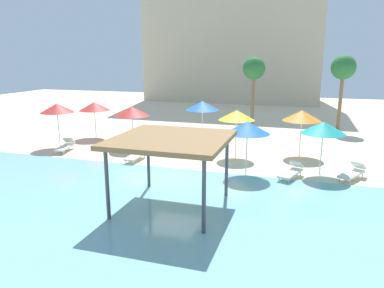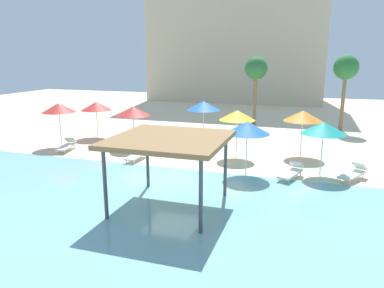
{
  "view_description": "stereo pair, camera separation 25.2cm",
  "coord_description": "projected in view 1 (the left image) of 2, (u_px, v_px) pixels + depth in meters",
  "views": [
    {
      "loc": [
        5.85,
        -15.64,
        5.75
      ],
      "look_at": [
        0.34,
        2.0,
        1.3
      ],
      "focal_mm": 33.88,
      "sensor_mm": 36.0,
      "label": 1
    },
    {
      "loc": [
        6.09,
        -15.57,
        5.75
      ],
      "look_at": [
        0.34,
        2.0,
        1.3
      ],
      "focal_mm": 33.88,
      "sensor_mm": 36.0,
      "label": 2
    }
  ],
  "objects": [
    {
      "name": "beach_umbrella_blue_4",
      "position": [
        247.0,
        128.0,
        17.64
      ],
      "size": [
        2.2,
        2.2,
        2.71
      ],
      "color": "silver",
      "rests_on": "ground"
    },
    {
      "name": "palm_tree_0",
      "position": [
        254.0,
        70.0,
        30.44
      ],
      "size": [
        1.9,
        1.9,
        5.79
      ],
      "color": "brown",
      "rests_on": "ground"
    },
    {
      "name": "beach_umbrella_red_5",
      "position": [
        57.0,
        108.0,
        23.27
      ],
      "size": [
        2.13,
        2.13,
        2.85
      ],
      "color": "silver",
      "rests_on": "ground"
    },
    {
      "name": "beach_umbrella_yellow_3",
      "position": [
        237.0,
        115.0,
        20.92
      ],
      "size": [
        2.1,
        2.1,
        2.77
      ],
      "color": "silver",
      "rests_on": "ground"
    },
    {
      "name": "lounge_chair_0",
      "position": [
        137.0,
        154.0,
        20.69
      ],
      "size": [
        0.64,
        1.91,
        0.74
      ],
      "rotation": [
        0.0,
        0.0,
        -1.55
      ],
      "color": "white",
      "rests_on": "ground"
    },
    {
      "name": "ground_plane",
      "position": [
        173.0,
        179.0,
        17.56
      ],
      "size": [
        80.0,
        80.0,
        0.0
      ],
      "primitive_type": "plane",
      "color": "beige"
    },
    {
      "name": "beach_umbrella_red_6",
      "position": [
        94.0,
        106.0,
        26.15
      ],
      "size": [
        2.21,
        2.21,
        2.59
      ],
      "color": "silver",
      "rests_on": "ground"
    },
    {
      "name": "lounge_chair_4",
      "position": [
        292.0,
        171.0,
        17.64
      ],
      "size": [
        1.21,
        1.99,
        0.74
      ],
      "rotation": [
        0.0,
        0.0,
        -1.92
      ],
      "color": "white",
      "rests_on": "ground"
    },
    {
      "name": "beach_umbrella_red_0",
      "position": [
        132.0,
        111.0,
        23.09
      ],
      "size": [
        2.21,
        2.21,
        2.69
      ],
      "color": "silver",
      "rests_on": "ground"
    },
    {
      "name": "beach_umbrella_teal_2",
      "position": [
        323.0,
        128.0,
        17.68
      ],
      "size": [
        2.16,
        2.16,
        2.69
      ],
      "color": "silver",
      "rests_on": "ground"
    },
    {
      "name": "beach_umbrella_orange_7",
      "position": [
        302.0,
        116.0,
        21.2
      ],
      "size": [
        2.24,
        2.24,
        2.72
      ],
      "color": "silver",
      "rests_on": "ground"
    },
    {
      "name": "beach_umbrella_blue_1",
      "position": [
        202.0,
        106.0,
        24.96
      ],
      "size": [
        2.29,
        2.29,
        2.81
      ],
      "color": "silver",
      "rests_on": "ground"
    },
    {
      "name": "palm_tree_1",
      "position": [
        343.0,
        69.0,
        28.19
      ],
      "size": [
        1.9,
        1.9,
        5.93
      ],
      "color": "brown",
      "rests_on": "ground"
    },
    {
      "name": "lagoon_water",
      "position": [
        121.0,
        225.0,
        12.68
      ],
      "size": [
        44.0,
        13.5,
        0.04
      ],
      "primitive_type": "cube",
      "color": "#7AB7C1",
      "rests_on": "ground"
    },
    {
      "name": "hotel_block_0",
      "position": [
        235.0,
        17.0,
        47.61
      ],
      "size": [
        22.54,
        9.39,
        21.86
      ],
      "primitive_type": "cube",
      "color": "beige",
      "rests_on": "ground"
    },
    {
      "name": "lounge_chair_1",
      "position": [
        353.0,
        172.0,
        17.49
      ],
      "size": [
        1.46,
        1.94,
        0.74
      ],
      "rotation": [
        0.0,
        0.0,
        -2.09
      ],
      "color": "white",
      "rests_on": "ground"
    },
    {
      "name": "lounge_chair_3",
      "position": [
        66.0,
        146.0,
        22.71
      ],
      "size": [
        1.01,
        1.98,
        0.74
      ],
      "rotation": [
        0.0,
        0.0,
        -1.35
      ],
      "color": "white",
      "rests_on": "ground"
    },
    {
      "name": "shade_pavilion",
      "position": [
        171.0,
        142.0,
        13.64
      ],
      "size": [
        4.25,
        4.25,
        2.82
      ],
      "color": "#42474C",
      "rests_on": "ground"
    }
  ]
}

